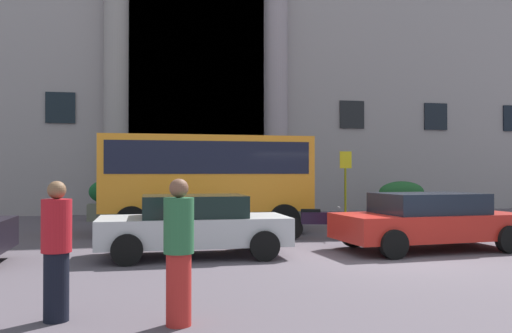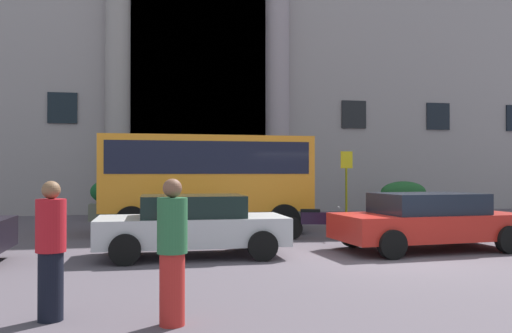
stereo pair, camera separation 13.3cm
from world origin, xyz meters
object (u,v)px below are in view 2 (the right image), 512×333
at_px(hedge_planter_east, 264,200).
at_px(bus_stop_sign, 346,179).
at_px(orange_minibus, 206,176).
at_px(parked_compact_extra, 427,220).
at_px(hedge_planter_far_east, 110,201).
at_px(parked_sedan_far, 192,224).
at_px(motorcycle_near_kerb, 176,226).
at_px(pedestrian_man_red_shirt, 172,251).
at_px(hedge_planter_entrance_right, 403,199).
at_px(pedestrian_woman_dark_dress, 51,250).
at_px(scooter_by_planter, 315,223).

bearing_deg(hedge_planter_east, bus_stop_sign, -52.78).
height_order(orange_minibus, parked_compact_extra, orange_minibus).
relative_size(orange_minibus, hedge_planter_east, 2.87).
height_order(hedge_planter_far_east, parked_sedan_far, hedge_planter_far_east).
distance_m(parked_compact_extra, motorcycle_near_kerb, 6.09).
distance_m(bus_stop_sign, hedge_planter_far_east, 8.86).
bearing_deg(parked_sedan_far, pedestrian_man_red_shirt, -96.79).
bearing_deg(hedge_planter_entrance_right, pedestrian_woman_dark_dress, -130.28).
height_order(orange_minibus, hedge_planter_far_east, orange_minibus).
height_order(bus_stop_sign, hedge_planter_east, bus_stop_sign).
bearing_deg(scooter_by_planter, orange_minibus, 155.21).
relative_size(bus_stop_sign, scooter_by_planter, 1.32).
height_order(bus_stop_sign, hedge_planter_far_east, bus_stop_sign).
relative_size(parked_sedan_far, pedestrian_woman_dark_dress, 2.36).
xyz_separation_m(hedge_planter_far_east, scooter_by_planter, (5.90, -6.92, -0.29)).
bearing_deg(hedge_planter_east, motorcycle_near_kerb, -117.56).
height_order(orange_minibus, hedge_planter_entrance_right, orange_minibus).
bearing_deg(parked_sedan_far, hedge_planter_far_east, 105.06).
relative_size(orange_minibus, motorcycle_near_kerb, 3.04).
bearing_deg(pedestrian_woman_dark_dress, bus_stop_sign, -51.79).
height_order(hedge_planter_far_east, parked_compact_extra, hedge_planter_far_east).
xyz_separation_m(parked_compact_extra, pedestrian_man_red_shirt, (-6.06, -4.91, 0.19)).
bearing_deg(motorcycle_near_kerb, parked_sedan_far, -77.93).
bearing_deg(motorcycle_near_kerb, orange_minibus, 71.31).
bearing_deg(pedestrian_man_red_shirt, motorcycle_near_kerb, 160.69).
distance_m(scooter_by_planter, pedestrian_man_red_shirt, 8.35).
relative_size(hedge_planter_far_east, scooter_by_planter, 0.80).
distance_m(parked_sedan_far, parked_compact_extra, 5.44).
height_order(orange_minibus, parked_sedan_far, orange_minibus).
xyz_separation_m(hedge_planter_entrance_right, motorcycle_near_kerb, (-9.84, -7.22, -0.24)).
relative_size(bus_stop_sign, motorcycle_near_kerb, 1.27).
bearing_deg(bus_stop_sign, hedge_planter_entrance_right, 38.38).
height_order(parked_sedan_far, pedestrian_woman_dark_dress, pedestrian_woman_dark_dress).
height_order(hedge_planter_far_east, motorcycle_near_kerb, hedge_planter_far_east).
relative_size(orange_minibus, hedge_planter_far_east, 3.95).
xyz_separation_m(scooter_by_planter, pedestrian_man_red_shirt, (-4.09, -7.27, 0.42)).
bearing_deg(hedge_planter_entrance_right, parked_sedan_far, -136.35).
bearing_deg(orange_minibus, parked_compact_extra, -43.75).
bearing_deg(scooter_by_planter, pedestrian_woman_dark_dress, -115.39).
bearing_deg(scooter_by_planter, bus_stop_sign, 72.76).
bearing_deg(orange_minibus, pedestrian_man_red_shirt, -97.95).
height_order(parked_sedan_far, motorcycle_near_kerb, parked_sedan_far).
height_order(hedge_planter_east, scooter_by_planter, hedge_planter_east).
relative_size(hedge_planter_far_east, pedestrian_woman_dark_dress, 0.91).
relative_size(hedge_planter_far_east, parked_sedan_far, 0.38).
xyz_separation_m(scooter_by_planter, pedestrian_woman_dark_dress, (-5.54, -6.78, 0.41)).
bearing_deg(hedge_planter_far_east, hedge_planter_east, 1.86).
bearing_deg(hedge_planter_entrance_right, bus_stop_sign, -141.62).
bearing_deg(pedestrian_man_red_shirt, pedestrian_woman_dark_dress, -125.09).
bearing_deg(hedge_planter_east, scooter_by_planter, -90.90).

